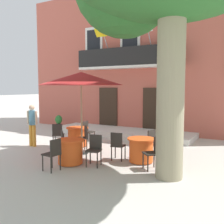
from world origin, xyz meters
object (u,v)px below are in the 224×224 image
object	(u,v)px
cafe_chair_middle_2	(154,142)
cafe_chair_near_tree_0	(65,142)
cafe_umbrella	(81,79)
cafe_chair_near_tree_1	(53,152)
cafe_chair_middle_0	(118,144)
cafe_table_middle	(141,150)
cafe_table_front	(77,137)
cafe_table_near_tree	(70,151)
cafe_chair_front_0	(87,130)
pedestrian_near_entrance	(32,123)
ground_planter_left	(59,121)
cafe_chair_near_tree_2	(95,148)
cafe_chair_middle_1	(154,151)
cafe_chair_front_2	(83,136)
cafe_chair_front_1	(58,133)

from	to	relation	value
cafe_chair_middle_2	cafe_chair_near_tree_0	bearing A→B (deg)	-149.18
cafe_umbrella	cafe_chair_near_tree_1	bearing A→B (deg)	-76.69
cafe_chair_middle_0	cafe_chair_middle_2	distance (m)	1.27
cafe_table_middle	cafe_chair_middle_2	distance (m)	0.77
cafe_chair_middle_0	cafe_table_middle	bearing A→B (deg)	14.05
cafe_table_front	cafe_umbrella	xyz separation A→B (m)	(0.80, -0.80, 2.22)
cafe_table_near_tree	cafe_umbrella	size ratio (longest dim) A/B	0.30
cafe_table_near_tree	cafe_table_front	world-z (taller)	same
cafe_table_front	cafe_chair_middle_2	bearing A→B (deg)	-0.71
cafe_chair_front_0	pedestrian_near_entrance	world-z (taller)	pedestrian_near_entrance
cafe_table_middle	cafe_chair_front_0	size ratio (longest dim) A/B	0.95
cafe_chair_near_tree_1	cafe_chair_front_0	distance (m)	3.76
cafe_chair_front_0	ground_planter_left	world-z (taller)	cafe_chair_front_0
cafe_chair_near_tree_1	cafe_chair_near_tree_2	distance (m)	1.23
cafe_chair_near_tree_1	cafe_umbrella	size ratio (longest dim) A/B	0.31
cafe_chair_middle_2	cafe_chair_front_0	bearing A→B (deg)	166.27
cafe_chair_middle_1	ground_planter_left	xyz separation A→B (m)	(-7.20, 4.24, -0.10)
cafe_table_near_tree	cafe_chair_front_0	world-z (taller)	cafe_chair_front_0
cafe_table_near_tree	cafe_chair_front_2	bearing A→B (deg)	112.63
cafe_chair_near_tree_1	cafe_table_middle	bearing A→B (deg)	48.24
cafe_table_near_tree	cafe_chair_front_2	distance (m)	1.71
cafe_table_near_tree	cafe_table_front	bearing A→B (deg)	121.95
cafe_chair_middle_0	cafe_chair_front_1	size ratio (longest dim) A/B	1.00
cafe_chair_near_tree_1	pedestrian_near_entrance	distance (m)	3.44
cafe_chair_near_tree_2	pedestrian_near_entrance	distance (m)	3.67
cafe_umbrella	ground_planter_left	size ratio (longest dim) A/B	3.76
cafe_chair_near_tree_2	cafe_chair_middle_0	xyz separation A→B (m)	(0.35, 0.80, 0.00)
cafe_chair_near_tree_0	cafe_table_front	distance (m)	1.69
cafe_chair_front_1	cafe_chair_front_2	bearing A→B (deg)	-1.06
cafe_chair_near_tree_1	pedestrian_near_entrance	size ratio (longest dim) A/B	0.55
cafe_table_near_tree	cafe_chair_near_tree_2	world-z (taller)	cafe_chair_near_tree_2
cafe_chair_middle_0	cafe_chair_middle_2	bearing A→B (deg)	46.44
cafe_chair_middle_0	cafe_umbrella	xyz separation A→B (m)	(-1.52, 0.17, 2.08)
cafe_chair_middle_0	pedestrian_near_entrance	distance (m)	3.90
cafe_table_front	ground_planter_left	size ratio (longest dim) A/B	1.12
cafe_chair_middle_1	ground_planter_left	world-z (taller)	cafe_chair_middle_1
cafe_umbrella	cafe_table_near_tree	bearing A→B (deg)	-69.35
cafe_chair_near_tree_1	ground_planter_left	xyz separation A→B (m)	(-4.83, 5.76, -0.10)
cafe_table_near_tree	cafe_chair_middle_0	bearing A→B (deg)	45.03
cafe_chair_near_tree_2	cafe_umbrella	bearing A→B (deg)	140.43
cafe_chair_middle_0	pedestrian_near_entrance	bearing A→B (deg)	178.28
cafe_table_near_tree	cafe_table_front	distance (m)	2.38
cafe_umbrella	cafe_chair_middle_0	bearing A→B (deg)	-6.27
cafe_table_near_tree	pedestrian_near_entrance	bearing A→B (deg)	157.41
cafe_chair_middle_2	cafe_umbrella	xyz separation A→B (m)	(-2.39, -0.76, 2.08)
cafe_chair_middle_0	pedestrian_near_entrance	world-z (taller)	pedestrian_near_entrance
cafe_table_near_tree	cafe_umbrella	bearing A→B (deg)	110.65
ground_planter_left	pedestrian_near_entrance	xyz separation A→B (m)	(2.01, -3.84, 0.50)
cafe_table_middle	cafe_chair_near_tree_0	bearing A→B (deg)	-162.19
cafe_chair_near_tree_1	cafe_chair_front_1	bearing A→B (deg)	128.82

